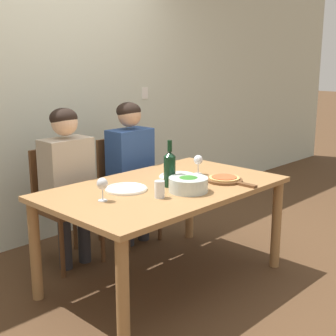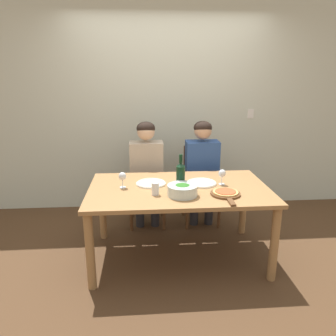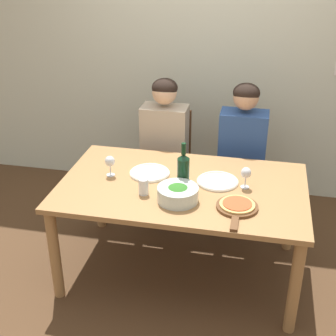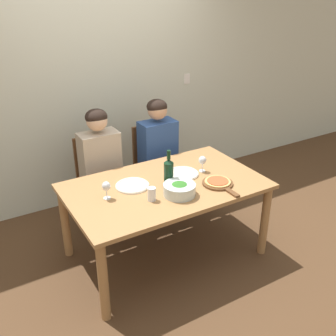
{
  "view_description": "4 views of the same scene",
  "coord_description": "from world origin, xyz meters",
  "px_view_note": "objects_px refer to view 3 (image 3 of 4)",
  "views": [
    {
      "loc": [
        -2.27,
        -2.21,
        1.61
      ],
      "look_at": [
        0.09,
        0.05,
        0.83
      ],
      "focal_mm": 50.0,
      "sensor_mm": 36.0,
      "label": 1
    },
    {
      "loc": [
        -0.33,
        -2.89,
        1.76
      ],
      "look_at": [
        -0.1,
        0.03,
        0.91
      ],
      "focal_mm": 35.0,
      "sensor_mm": 36.0,
      "label": 2
    },
    {
      "loc": [
        0.49,
        -2.77,
        2.27
      ],
      "look_at": [
        -0.12,
        0.08,
        0.81
      ],
      "focal_mm": 50.0,
      "sensor_mm": 36.0,
      "label": 3
    },
    {
      "loc": [
        -1.51,
        -2.58,
        2.32
      ],
      "look_at": [
        0.05,
        0.03,
        0.86
      ],
      "focal_mm": 42.0,
      "sensor_mm": 36.0,
      "label": 4
    }
  ],
  "objects_px": {
    "dinner_plate_right": "(218,181)",
    "water_tumbler": "(144,187)",
    "chair_right": "(241,165)",
    "pizza_on_board": "(237,207)",
    "broccoli_bowl": "(178,194)",
    "wine_glass_left": "(110,162)",
    "person_man": "(242,143)",
    "wine_glass_right": "(246,174)",
    "chair_left": "(167,158)",
    "person_woman": "(164,137)",
    "dinner_plate_left": "(150,173)",
    "wine_bottle": "(183,170)"
  },
  "relations": [
    {
      "from": "dinner_plate_right",
      "to": "water_tumbler",
      "type": "xyz_separation_m",
      "value": [
        -0.46,
        -0.26,
        0.05
      ]
    },
    {
      "from": "chair_right",
      "to": "pizza_on_board",
      "type": "height_order",
      "value": "chair_right"
    },
    {
      "from": "broccoli_bowl",
      "to": "wine_glass_left",
      "type": "xyz_separation_m",
      "value": [
        -0.53,
        0.25,
        0.05
      ]
    },
    {
      "from": "person_man",
      "to": "wine_glass_left",
      "type": "distance_m",
      "value": 1.14
    },
    {
      "from": "pizza_on_board",
      "to": "wine_glass_right",
      "type": "height_order",
      "value": "wine_glass_right"
    },
    {
      "from": "dinner_plate_right",
      "to": "wine_glass_right",
      "type": "bearing_deg",
      "value": -10.23
    },
    {
      "from": "chair_left",
      "to": "wine_glass_left",
      "type": "distance_m",
      "value": 0.92
    },
    {
      "from": "person_woman",
      "to": "broccoli_bowl",
      "type": "bearing_deg",
      "value": -72.67
    },
    {
      "from": "water_tumbler",
      "to": "dinner_plate_left",
      "type": "bearing_deg",
      "value": 96.09
    },
    {
      "from": "chair_left",
      "to": "wine_bottle",
      "type": "height_order",
      "value": "wine_bottle"
    },
    {
      "from": "dinner_plate_right",
      "to": "water_tumbler",
      "type": "relative_size",
      "value": 2.58
    },
    {
      "from": "chair_left",
      "to": "person_woman",
      "type": "height_order",
      "value": "person_woman"
    },
    {
      "from": "dinner_plate_right",
      "to": "wine_glass_left",
      "type": "bearing_deg",
      "value": -175.99
    },
    {
      "from": "chair_left",
      "to": "broccoli_bowl",
      "type": "distance_m",
      "value": 1.15
    },
    {
      "from": "person_man",
      "to": "dinner_plate_left",
      "type": "relative_size",
      "value": 4.32
    },
    {
      "from": "chair_right",
      "to": "wine_bottle",
      "type": "height_order",
      "value": "wine_bottle"
    },
    {
      "from": "pizza_on_board",
      "to": "wine_glass_left",
      "type": "relative_size",
      "value": 2.68
    },
    {
      "from": "chair_left",
      "to": "broccoli_bowl",
      "type": "height_order",
      "value": "chair_left"
    },
    {
      "from": "dinner_plate_right",
      "to": "wine_glass_right",
      "type": "relative_size",
      "value": 1.91
    },
    {
      "from": "person_woman",
      "to": "wine_glass_left",
      "type": "relative_size",
      "value": 8.23
    },
    {
      "from": "chair_left",
      "to": "dinner_plate_left",
      "type": "distance_m",
      "value": 0.78
    },
    {
      "from": "broccoli_bowl",
      "to": "water_tumbler",
      "type": "relative_size",
      "value": 2.38
    },
    {
      "from": "broccoli_bowl",
      "to": "dinner_plate_left",
      "type": "bearing_deg",
      "value": 129.41
    },
    {
      "from": "dinner_plate_left",
      "to": "wine_glass_right",
      "type": "height_order",
      "value": "wine_glass_right"
    },
    {
      "from": "dinner_plate_right",
      "to": "wine_glass_left",
      "type": "relative_size",
      "value": 1.91
    },
    {
      "from": "wine_bottle",
      "to": "wine_glass_left",
      "type": "height_order",
      "value": "wine_bottle"
    },
    {
      "from": "dinner_plate_left",
      "to": "wine_glass_left",
      "type": "height_order",
      "value": "wine_glass_left"
    },
    {
      "from": "water_tumbler",
      "to": "broccoli_bowl",
      "type": "bearing_deg",
      "value": -8.91
    },
    {
      "from": "chair_left",
      "to": "wine_glass_left",
      "type": "bearing_deg",
      "value": -105.78
    },
    {
      "from": "chair_right",
      "to": "person_man",
      "type": "height_order",
      "value": "person_man"
    },
    {
      "from": "person_man",
      "to": "pizza_on_board",
      "type": "bearing_deg",
      "value": -88.09
    },
    {
      "from": "person_man",
      "to": "wine_glass_left",
      "type": "xyz_separation_m",
      "value": [
        -0.88,
        -0.72,
        0.08
      ]
    },
    {
      "from": "dinner_plate_left",
      "to": "chair_left",
      "type": "bearing_deg",
      "value": 92.52
    },
    {
      "from": "broccoli_bowl",
      "to": "dinner_plate_left",
      "type": "relative_size",
      "value": 0.92
    },
    {
      "from": "wine_bottle",
      "to": "pizza_on_board",
      "type": "xyz_separation_m",
      "value": [
        0.38,
        -0.2,
        -0.12
      ]
    },
    {
      "from": "pizza_on_board",
      "to": "wine_glass_right",
      "type": "bearing_deg",
      "value": 83.73
    },
    {
      "from": "wine_bottle",
      "to": "person_man",
      "type": "bearing_deg",
      "value": 66.24
    },
    {
      "from": "chair_left",
      "to": "wine_glass_left",
      "type": "xyz_separation_m",
      "value": [
        -0.23,
        -0.83,
        0.33
      ]
    },
    {
      "from": "person_man",
      "to": "wine_glass_right",
      "type": "height_order",
      "value": "person_man"
    },
    {
      "from": "person_woman",
      "to": "water_tumbler",
      "type": "distance_m",
      "value": 0.93
    },
    {
      "from": "dinner_plate_left",
      "to": "wine_glass_left",
      "type": "xyz_separation_m",
      "value": [
        -0.27,
        -0.08,
        0.1
      ]
    },
    {
      "from": "chair_right",
      "to": "water_tumbler",
      "type": "height_order",
      "value": "chair_right"
    },
    {
      "from": "wine_bottle",
      "to": "water_tumbler",
      "type": "xyz_separation_m",
      "value": [
        -0.24,
        -0.14,
        -0.08
      ]
    },
    {
      "from": "chair_right",
      "to": "dinner_plate_left",
      "type": "distance_m",
      "value": 1.0
    },
    {
      "from": "wine_glass_left",
      "to": "chair_right",
      "type": "bearing_deg",
      "value": 43.1
    },
    {
      "from": "person_woman",
      "to": "water_tumbler",
      "type": "xyz_separation_m",
      "value": [
        0.06,
        -0.93,
        0.03
      ]
    },
    {
      "from": "dinner_plate_left",
      "to": "pizza_on_board",
      "type": "distance_m",
      "value": 0.74
    },
    {
      "from": "chair_right",
      "to": "wine_glass_left",
      "type": "xyz_separation_m",
      "value": [
        -0.88,
        -0.83,
        0.33
      ]
    },
    {
      "from": "dinner_plate_left",
      "to": "dinner_plate_right",
      "type": "xyz_separation_m",
      "value": [
        0.49,
        -0.03,
        0.0
      ]
    },
    {
      "from": "chair_right",
      "to": "broccoli_bowl",
      "type": "height_order",
      "value": "chair_right"
    }
  ]
}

